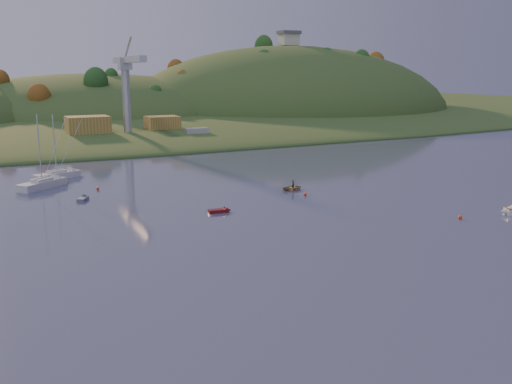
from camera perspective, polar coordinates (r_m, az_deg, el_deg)
name	(u,v)px	position (r m, az deg, el deg)	size (l,w,h in m)	color
ground	(452,296)	(53.26, 19.05, -9.76)	(500.00, 500.00, 0.00)	#353A56
far_shore	(61,115)	(267.18, -18.91, 7.31)	(620.00, 220.00, 1.50)	#2E4B1E
shore_slope	(89,128)	(203.19, -16.32, 6.17)	(640.00, 150.00, 7.00)	#2E4B1E
hill_center	(93,117)	(249.09, -15.97, 7.20)	(140.00, 120.00, 36.00)	#2E4B1E
hill_right	(288,113)	(264.63, 3.22, 7.90)	(150.00, 130.00, 60.00)	#2E4B1E
hilltop_house	(289,38)	(264.32, 3.31, 15.14)	(9.00, 7.00, 6.45)	beige
hillside_trees	(79,123)	(222.82, -17.27, 6.59)	(280.00, 50.00, 32.00)	#1A4A1A
wharf	(137,136)	(162.37, -11.80, 5.46)	(42.00, 16.00, 2.40)	slate
shed_west	(88,125)	(160.18, -16.46, 6.43)	(11.00, 8.00, 4.80)	olive
shed_east	(162,123)	(166.16, -9.34, 6.81)	(9.00, 7.00, 4.00)	olive
dock_crane	(127,78)	(157.14, -12.78, 11.05)	(3.20, 28.00, 20.30)	#B7B7BC
sailboat_near	(42,183)	(101.16, -20.60, 0.80)	(8.55, 7.58, 12.25)	silver
sailboat_far	(57,175)	(109.07, -19.30, 1.65)	(8.66, 5.85, 11.64)	silver
canoe	(293,188)	(93.58, 3.73, 0.43)	(2.45, 3.43, 0.71)	#988254
paddler	(293,186)	(93.52, 3.73, 0.63)	(0.51, 0.33, 1.39)	black
red_tender	(223,211)	(78.90, -3.36, -1.86)	(3.34, 1.47, 1.10)	#5E0D11
grey_dinghy	(84,198)	(90.24, -16.82, -0.59)	(2.36, 3.08, 1.09)	slate
work_vessel	(197,137)	(157.50, -5.94, 5.51)	(15.12, 6.08, 3.82)	slate
buoy_0	(460,217)	(79.86, 19.75, -2.38)	(0.50, 0.50, 0.50)	#FF370D
buoy_1	(305,194)	(89.32, 4.94, -0.22)	(0.50, 0.50, 0.50)	#FF370D
buoy_3	(98,189)	(96.83, -15.55, 0.34)	(0.50, 0.50, 0.50)	#FF370D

